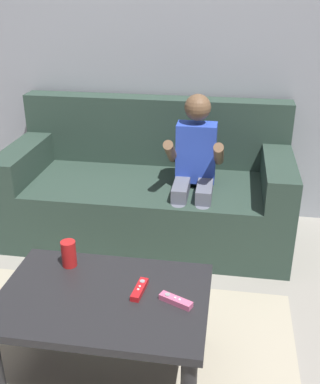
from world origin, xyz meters
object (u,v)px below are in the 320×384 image
coffee_table (104,307)px  game_remote_red_near_edge (140,289)px  person_seated_on_couch (194,168)px  game_remote_pink_center (176,301)px  couch (149,191)px  soda_can (69,254)px

coffee_table → game_remote_red_near_edge: (0.14, 0.04, 0.07)m
person_seated_on_couch → game_remote_red_near_edge: bearing=-97.4°
person_seated_on_couch → game_remote_pink_center: person_seated_on_couch is taller
couch → coffee_table: size_ratio=2.07×
soda_can → person_seated_on_couch: bearing=61.1°
coffee_table → person_seated_on_couch: bearing=75.4°
game_remote_red_near_edge → game_remote_pink_center: size_ratio=1.00×
coffee_table → game_remote_pink_center: bearing=-0.9°
person_seated_on_couch → game_remote_red_near_edge: 1.03m
game_remote_pink_center → coffee_table: bearing=179.1°
couch → soda_can: (-0.17, -1.05, 0.16)m
game_remote_pink_center → game_remote_red_near_edge: bearing=162.4°
person_seated_on_couch → coffee_table: size_ratio=1.12×
soda_can → coffee_table: bearing=-42.3°
game_remote_red_near_edge → game_remote_pink_center: (0.16, -0.05, 0.00)m
couch → game_remote_pink_center: bearing=-75.0°
game_remote_pink_center → couch: bearing=105.0°
couch → game_remote_pink_center: couch is taller
couch → game_remote_red_near_edge: 1.21m
couch → game_remote_pink_center: 1.29m
couch → game_remote_red_near_edge: couch is taller
game_remote_red_near_edge → game_remote_pink_center: 0.16m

